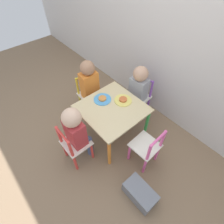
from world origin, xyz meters
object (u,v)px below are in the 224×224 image
child_back (138,88)px  storage_bin (140,193)px  plate_back (123,100)px  plate_left (102,99)px  chair_red (75,145)px  chair_pink (147,148)px  chair_yellow (89,95)px  child_front (77,130)px  kids_table (112,112)px  chair_purple (139,98)px  child_left (90,85)px

child_back → storage_bin: (0.78, -0.73, -0.38)m
plate_back → plate_left: size_ratio=1.00×
chair_red → chair_pink: same height
chair_pink → child_back: child_back is taller
plate_left → chair_yellow: bearing=172.4°
chair_pink → child_back: (-0.55, 0.42, 0.19)m
child_back → plate_left: (-0.12, -0.44, 0.02)m
storage_bin → plate_left: bearing=162.2°
chair_red → child_front: (0.00, 0.06, 0.20)m
child_front → storage_bin: (0.74, 0.16, -0.39)m
plate_back → storage_bin: size_ratio=0.61×
child_front → chair_yellow: bearing=-44.2°
chair_yellow → chair_pink: (1.01, -0.02, 0.00)m
chair_yellow → kids_table: bearing=-90.0°
chair_pink → plate_left: (-0.67, -0.02, 0.21)m
chair_yellow → chair_red: 0.75m
kids_table → storage_bin: size_ratio=2.01×
plate_left → storage_bin: size_ratio=0.61×
chair_red → plate_left: chair_red is taller
chair_red → child_front: size_ratio=0.71×
child_back → plate_back: 0.29m
plate_back → storage_bin: bearing=-31.4°
chair_purple → child_back: bearing=-90.0°
chair_yellow → plate_back: bearing=-72.0°
chair_yellow → child_left: bearing=-90.0°
chair_pink → plate_back: size_ratio=2.77×
chair_pink → storage_bin: chair_pink is taller
chair_yellow → chair_red: (0.50, -0.55, 0.00)m
chair_yellow → plate_left: 0.41m
plate_left → child_left: bearing=171.9°
chair_yellow → child_front: (0.50, -0.49, 0.20)m
plate_back → chair_yellow: bearing=-167.2°
child_back → kids_table: bearing=-90.0°
chair_purple → chair_red: same height
kids_table → chair_pink: 0.53m
chair_yellow → chair_pink: bearing=-86.1°
plate_back → chair_purple: bearing=98.1°
chair_yellow → chair_red: same height
chair_pink → chair_purple: bearing=-133.6°
storage_bin → chair_red: bearing=-163.4°
chair_purple → child_front: size_ratio=0.71×
child_back → storage_bin: 1.14m
chair_red → plate_back: size_ratio=2.77×
chair_purple → chair_pink: (0.56, -0.48, 0.00)m
child_left → storage_bin: child_left is taller
plate_back → child_left: bearing=-164.9°
kids_table → plate_left: bearing=180.0°
chair_red → chair_pink: (0.51, 0.53, 0.00)m
plate_back → plate_left: (-0.16, -0.16, -0.00)m
chair_pink → plate_left: size_ratio=2.78×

